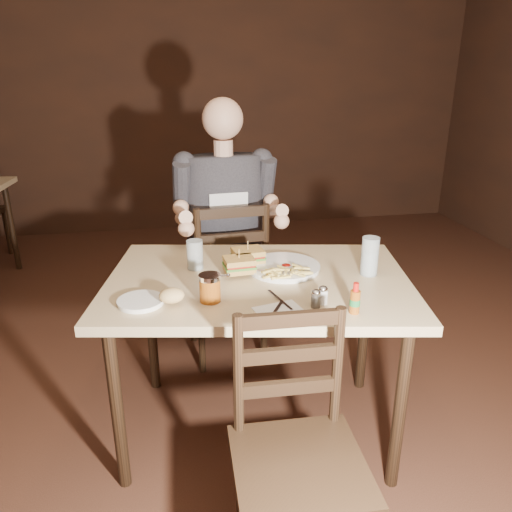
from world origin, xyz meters
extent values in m
plane|color=black|center=(0.00, 0.00, 0.00)|extent=(7.00, 7.00, 0.00)
plane|color=#3C2216|center=(0.00, 3.50, 1.40)|extent=(6.00, 0.00, 6.00)
cube|color=tan|center=(0.23, 0.24, 0.75)|extent=(1.39, 1.05, 0.04)
cylinder|color=black|center=(-0.37, 0.01, 0.36)|extent=(0.05, 0.05, 0.73)
cylinder|color=black|center=(-0.24, 0.67, 0.36)|extent=(0.05, 0.05, 0.73)
cylinder|color=black|center=(0.70, -0.19, 0.36)|extent=(0.05, 0.05, 0.73)
cylinder|color=black|center=(0.82, 0.47, 0.36)|extent=(0.05, 0.05, 0.73)
cylinder|color=black|center=(-1.38, 2.56, 0.36)|extent=(0.04, 0.04, 0.73)
cylinder|color=white|center=(0.35, 0.31, 0.78)|extent=(0.36, 0.36, 0.02)
ellipsoid|color=maroon|center=(0.36, 0.30, 0.79)|extent=(0.05, 0.05, 0.01)
cylinder|color=silver|center=(-0.02, 0.40, 0.83)|extent=(0.08, 0.08, 0.13)
cylinder|color=silver|center=(0.70, 0.19, 0.85)|extent=(0.08, 0.08, 0.16)
cube|color=white|center=(0.25, -0.08, 0.77)|extent=(0.20, 0.19, 0.00)
cube|color=silver|center=(0.27, 0.01, 0.78)|extent=(0.06, 0.18, 0.00)
cube|color=silver|center=(0.23, -0.08, 0.78)|extent=(0.10, 0.15, 0.01)
cylinder|color=white|center=(-0.25, 0.08, 0.78)|extent=(0.20, 0.20, 0.01)
ellipsoid|color=tan|center=(-0.13, 0.05, 0.81)|extent=(0.11, 0.09, 0.06)
camera|label=1|loc=(-0.14, -1.64, 1.60)|focal=35.00mm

